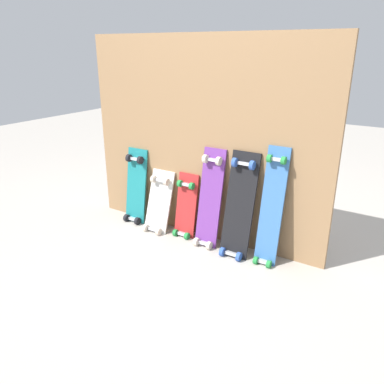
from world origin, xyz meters
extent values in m
plane|color=#B2AAA0|center=(0.00, 0.00, 0.00)|extent=(12.00, 12.00, 0.00)
cube|color=#99724C|center=(0.00, 0.07, 0.81)|extent=(2.13, 0.04, 1.62)
cube|color=#197A7F|center=(-0.64, -0.01, 0.31)|extent=(0.21, 0.12, 0.74)
cube|color=#B7B7BF|center=(-0.64, -0.08, 0.03)|extent=(0.10, 0.04, 0.03)
cube|color=#B7B7BF|center=(-0.64, 0.00, 0.59)|extent=(0.10, 0.04, 0.03)
cylinder|color=black|center=(-0.71, -0.09, 0.03)|extent=(0.03, 0.07, 0.07)
cylinder|color=black|center=(-0.58, -0.09, 0.03)|extent=(0.03, 0.07, 0.07)
cylinder|color=black|center=(-0.71, -0.01, 0.59)|extent=(0.03, 0.07, 0.07)
cylinder|color=black|center=(-0.58, -0.01, 0.59)|extent=(0.03, 0.07, 0.07)
cube|color=silver|center=(-0.36, -0.05, 0.23)|extent=(0.23, 0.20, 0.59)
cube|color=#B7B7BF|center=(-0.36, -0.14, 0.03)|extent=(0.10, 0.04, 0.03)
cube|color=#B7B7BF|center=(-0.36, -0.01, 0.44)|extent=(0.10, 0.04, 0.03)
cylinder|color=beige|center=(-0.43, -0.16, 0.03)|extent=(0.03, 0.06, 0.06)
cylinder|color=beige|center=(-0.29, -0.16, 0.03)|extent=(0.03, 0.06, 0.06)
cylinder|color=beige|center=(-0.43, -0.02, 0.45)|extent=(0.03, 0.06, 0.06)
cylinder|color=beige|center=(-0.29, -0.02, 0.45)|extent=(0.03, 0.06, 0.06)
cube|color=#B22626|center=(-0.10, -0.01, 0.23)|extent=(0.19, 0.12, 0.61)
cube|color=#B7B7BF|center=(-0.10, -0.07, 0.03)|extent=(0.09, 0.04, 0.03)
cube|color=#B7B7BF|center=(-0.10, 0.00, 0.45)|extent=(0.09, 0.04, 0.03)
cylinder|color=#268C3F|center=(-0.16, -0.09, 0.03)|extent=(0.03, 0.06, 0.06)
cylinder|color=#268C3F|center=(-0.04, -0.09, 0.03)|extent=(0.03, 0.06, 0.06)
cylinder|color=#268C3F|center=(-0.16, -0.02, 0.45)|extent=(0.03, 0.06, 0.06)
cylinder|color=#268C3F|center=(-0.04, -0.02, 0.45)|extent=(0.03, 0.06, 0.06)
cube|color=#6B338C|center=(0.15, -0.04, 0.36)|extent=(0.19, 0.17, 0.85)
cube|color=#B7B7BF|center=(0.15, -0.12, 0.03)|extent=(0.09, 0.04, 0.03)
cube|color=#B7B7BF|center=(0.15, 0.00, 0.70)|extent=(0.09, 0.04, 0.03)
cylinder|color=beige|center=(0.09, -0.14, 0.03)|extent=(0.03, 0.07, 0.07)
cylinder|color=beige|center=(0.21, -0.14, 0.03)|extent=(0.03, 0.07, 0.07)
cylinder|color=beige|center=(0.09, -0.02, 0.71)|extent=(0.03, 0.07, 0.07)
cylinder|color=beige|center=(0.21, -0.02, 0.71)|extent=(0.03, 0.07, 0.07)
cube|color=black|center=(0.42, -0.05, 0.37)|extent=(0.23, 0.21, 0.86)
cube|color=#B7B7BF|center=(0.42, -0.16, 0.03)|extent=(0.10, 0.04, 0.03)
cube|color=#B7B7BF|center=(0.42, 0.00, 0.71)|extent=(0.10, 0.04, 0.03)
cylinder|color=#3359B2|center=(0.35, -0.17, 0.03)|extent=(0.03, 0.07, 0.07)
cylinder|color=#3359B2|center=(0.49, -0.17, 0.03)|extent=(0.03, 0.07, 0.07)
cylinder|color=#3359B2|center=(0.35, -0.02, 0.72)|extent=(0.03, 0.07, 0.07)
cylinder|color=#3359B2|center=(0.49, -0.02, 0.72)|extent=(0.03, 0.07, 0.07)
cube|color=#386BAD|center=(0.66, -0.04, 0.40)|extent=(0.17, 0.17, 0.94)
cube|color=#B7B7BF|center=(0.66, -0.12, 0.03)|extent=(0.08, 0.04, 0.03)
cube|color=#B7B7BF|center=(0.66, 0.00, 0.79)|extent=(0.08, 0.04, 0.03)
cylinder|color=#268C3F|center=(0.61, -0.14, 0.03)|extent=(0.03, 0.06, 0.06)
cylinder|color=#268C3F|center=(0.72, -0.14, 0.03)|extent=(0.03, 0.06, 0.06)
cylinder|color=#268C3F|center=(0.61, -0.01, 0.79)|extent=(0.03, 0.06, 0.06)
cylinder|color=#268C3F|center=(0.72, -0.01, 0.79)|extent=(0.03, 0.06, 0.06)
camera|label=1|loc=(1.55, -2.50, 1.52)|focal=35.82mm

